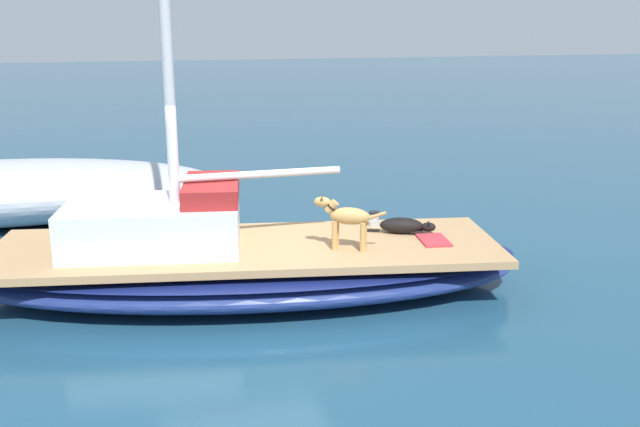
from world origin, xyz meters
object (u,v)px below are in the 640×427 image
object	(u,v)px
dog_black	(404,226)
moored_boat_starboard_side	(2,191)
dog_tan	(346,218)
sailboat_main	(248,268)
deck_winch	(374,219)
deck_towel	(434,240)

from	to	relation	value
dog_black	moored_boat_starboard_side	world-z (taller)	moored_boat_starboard_side
dog_tan	dog_black	distance (m)	1.14
dog_tan	moored_boat_starboard_side	bearing A→B (deg)	43.32
sailboat_main	deck_winch	distance (m)	2.00
sailboat_main	deck_towel	distance (m)	2.51
deck_winch	dog_tan	bearing A→B (deg)	141.56
moored_boat_starboard_side	deck_winch	bearing A→B (deg)	-126.98
dog_tan	dog_black	xyz separation A→B (m)	(0.45, -1.00, -0.32)
dog_black	deck_winch	distance (m)	0.54
dog_black	dog_tan	bearing A→B (deg)	114.49
deck_winch	moored_boat_starboard_side	world-z (taller)	moored_boat_starboard_side
dog_tan	moored_boat_starboard_side	distance (m)	6.98
deck_winch	deck_towel	world-z (taller)	deck_winch
dog_tan	deck_winch	world-z (taller)	dog_tan
sailboat_main	moored_boat_starboard_side	xyz separation A→B (m)	(4.53, 3.59, 0.25)
deck_towel	moored_boat_starboard_side	size ratio (longest dim) A/B	0.07
deck_winch	deck_towel	distance (m)	1.06
moored_boat_starboard_side	dog_tan	bearing A→B (deg)	-136.68
dog_tan	dog_black	world-z (taller)	dog_tan
sailboat_main	moored_boat_starboard_side	bearing A→B (deg)	38.40
dog_tan	sailboat_main	bearing A→B (deg)	65.62
dog_black	deck_towel	xyz separation A→B (m)	(-0.46, -0.24, -0.09)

